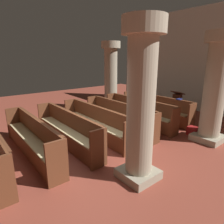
% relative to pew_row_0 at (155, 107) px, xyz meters
% --- Properties ---
extents(ground_plane, '(19.20, 19.20, 0.00)m').
position_rel_pew_row_0_xyz_m(ground_plane, '(0.61, -3.50, -0.49)').
color(ground_plane, brown).
extents(back_wall, '(10.00, 0.16, 4.50)m').
position_rel_pew_row_0_xyz_m(back_wall, '(0.61, 2.58, 1.76)').
color(back_wall, silver).
rests_on(back_wall, ground).
extents(pew_row_0, '(3.23, 0.46, 0.93)m').
position_rel_pew_row_0_xyz_m(pew_row_0, '(0.00, 0.00, 0.00)').
color(pew_row_0, brown).
rests_on(pew_row_0, ground).
extents(pew_row_1, '(3.23, 0.46, 0.93)m').
position_rel_pew_row_0_xyz_m(pew_row_1, '(0.00, -0.97, 0.00)').
color(pew_row_1, brown).
rests_on(pew_row_1, ground).
extents(pew_row_2, '(3.23, 0.47, 0.93)m').
position_rel_pew_row_0_xyz_m(pew_row_2, '(0.00, -1.94, 0.00)').
color(pew_row_2, brown).
rests_on(pew_row_2, ground).
extents(pew_row_3, '(3.23, 0.46, 0.93)m').
position_rel_pew_row_0_xyz_m(pew_row_3, '(0.00, -2.91, 0.00)').
color(pew_row_3, brown).
rests_on(pew_row_3, ground).
extents(pew_row_4, '(3.23, 0.46, 0.93)m').
position_rel_pew_row_0_xyz_m(pew_row_4, '(0.00, -3.88, 0.00)').
color(pew_row_4, brown).
rests_on(pew_row_4, ground).
extents(pew_row_5, '(3.23, 0.47, 0.93)m').
position_rel_pew_row_0_xyz_m(pew_row_5, '(0.00, -4.84, 0.00)').
color(pew_row_5, brown).
rests_on(pew_row_5, ground).
extents(pillar_aisle_side, '(0.87, 0.87, 3.10)m').
position_rel_pew_row_0_xyz_m(pillar_aisle_side, '(2.40, -0.45, 1.13)').
color(pillar_aisle_side, '#9F967E').
rests_on(pillar_aisle_side, ground).
extents(pillar_far_side, '(0.87, 0.87, 3.10)m').
position_rel_pew_row_0_xyz_m(pillar_far_side, '(-2.35, -0.41, 1.13)').
color(pillar_far_side, '#9F967E').
rests_on(pillar_far_side, ground).
extents(pillar_aisle_rear, '(0.78, 0.78, 3.10)m').
position_rel_pew_row_0_xyz_m(pillar_aisle_rear, '(2.40, -3.48, 1.13)').
color(pillar_aisle_rear, '#9F967E').
rests_on(pillar_aisle_rear, ground).
extents(lectern, '(0.48, 0.45, 1.08)m').
position_rel_pew_row_0_xyz_m(lectern, '(0.34, 0.97, -0.03)').
color(lectern, '#492215').
rests_on(lectern, ground).
extents(hymn_book, '(0.16, 0.21, 0.03)m').
position_rel_pew_row_0_xyz_m(hymn_book, '(0.92, 0.19, 0.45)').
color(hymn_book, navy).
rests_on(hymn_book, pew_row_0).
extents(kneeler_box_red, '(0.33, 0.26, 0.27)m').
position_rel_pew_row_0_xyz_m(kneeler_box_red, '(1.90, -0.42, -0.35)').
color(kneeler_box_red, maroon).
rests_on(kneeler_box_red, ground).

